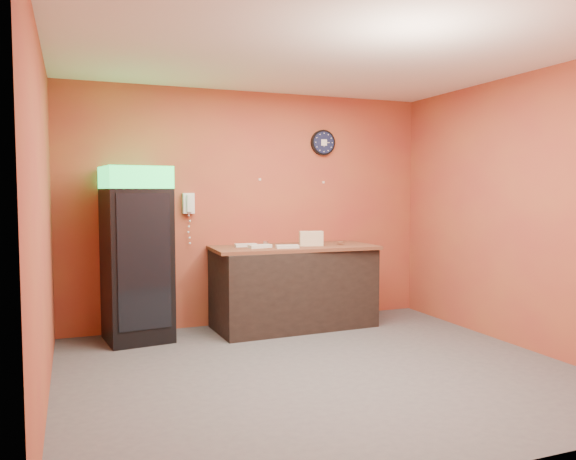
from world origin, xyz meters
name	(u,v)px	position (x,y,z in m)	size (l,w,h in m)	color
floor	(320,370)	(0.00, 0.00, 0.00)	(4.50, 4.50, 0.00)	#47474C
back_wall	(252,208)	(0.00, 2.00, 1.40)	(4.50, 0.02, 2.80)	#AA5830
left_wall	(42,219)	(-2.25, 0.00, 1.40)	(0.02, 4.00, 2.80)	#AA5830
right_wall	(520,211)	(2.25, 0.00, 1.40)	(0.02, 4.00, 2.80)	#AA5830
ceiling	(321,53)	(0.00, 0.00, 2.80)	(4.50, 4.00, 0.02)	white
beverage_cooler	(137,257)	(-1.41, 1.61, 0.91)	(0.73, 0.74, 1.87)	black
prep_counter	(294,288)	(0.38, 1.59, 0.46)	(1.85, 0.82, 0.93)	black
wall_clock	(323,143)	(0.93, 1.97, 2.22)	(0.32, 0.06, 0.32)	black
wall_phone	(189,203)	(-0.78, 1.95, 1.47)	(0.13, 0.11, 0.24)	white
butcher_paper	(294,248)	(0.38, 1.59, 0.95)	(1.92, 0.83, 0.04)	brown
sub_roll_stack	(311,239)	(0.57, 1.50, 1.05)	(0.29, 0.15, 0.17)	beige
wrapped_sandwich_left	(260,246)	(-0.07, 1.50, 0.98)	(0.26, 0.10, 0.04)	silver
wrapped_sandwich_mid	(287,247)	(0.21, 1.36, 0.98)	(0.26, 0.10, 0.04)	silver
wrapped_sandwich_right	(246,245)	(-0.18, 1.69, 0.98)	(0.25, 0.10, 0.04)	silver
kitchen_tool	(266,244)	(0.06, 1.69, 0.99)	(0.06, 0.06, 0.06)	silver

